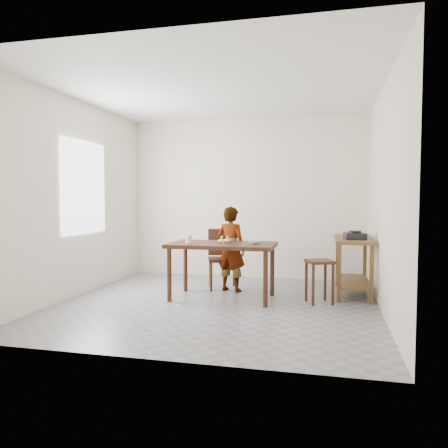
% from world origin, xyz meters
% --- Properties ---
extents(floor, '(4.00, 4.00, 0.04)m').
position_xyz_m(floor, '(0.00, 0.00, -0.02)').
color(floor, gray).
rests_on(floor, ground).
extents(ceiling, '(4.00, 4.00, 0.04)m').
position_xyz_m(ceiling, '(0.00, 0.00, 2.72)').
color(ceiling, white).
rests_on(ceiling, wall_back).
extents(wall_back, '(4.00, 0.04, 2.70)m').
position_xyz_m(wall_back, '(0.00, 2.02, 1.35)').
color(wall_back, silver).
rests_on(wall_back, ground).
extents(wall_front, '(4.00, 0.04, 2.70)m').
position_xyz_m(wall_front, '(0.00, -2.02, 1.35)').
color(wall_front, silver).
rests_on(wall_front, ground).
extents(wall_left, '(0.04, 4.00, 2.70)m').
position_xyz_m(wall_left, '(-2.02, 0.00, 1.35)').
color(wall_left, silver).
rests_on(wall_left, ground).
extents(wall_right, '(0.04, 4.00, 2.70)m').
position_xyz_m(wall_right, '(2.02, 0.00, 1.35)').
color(wall_right, silver).
rests_on(wall_right, ground).
extents(window_pane, '(0.02, 1.10, 1.30)m').
position_xyz_m(window_pane, '(-1.97, 0.20, 1.50)').
color(window_pane, white).
rests_on(window_pane, wall_left).
extents(dining_table, '(1.40, 0.80, 0.75)m').
position_xyz_m(dining_table, '(0.00, 0.30, 0.38)').
color(dining_table, '#371C0F').
rests_on(dining_table, floor).
extents(prep_counter, '(0.50, 1.20, 0.80)m').
position_xyz_m(prep_counter, '(1.72, 1.00, 0.40)').
color(prep_counter, brown).
rests_on(prep_counter, floor).
extents(child, '(0.52, 0.41, 1.23)m').
position_xyz_m(child, '(0.01, 0.80, 0.62)').
color(child, white).
rests_on(child, floor).
extents(dining_chair, '(0.53, 0.53, 0.88)m').
position_xyz_m(dining_chair, '(-0.15, 0.94, 0.44)').
color(dining_chair, '#371C0F').
rests_on(dining_chair, floor).
extents(stool, '(0.41, 0.41, 0.56)m').
position_xyz_m(stool, '(1.27, 0.35, 0.28)').
color(stool, '#371C0F').
rests_on(stool, floor).
extents(glass_tumbler, '(0.09, 0.09, 0.10)m').
position_xyz_m(glass_tumbler, '(-0.43, 0.18, 0.80)').
color(glass_tumbler, white).
rests_on(glass_tumbler, dining_table).
extents(small_bowl, '(0.16, 0.16, 0.05)m').
position_xyz_m(small_bowl, '(0.44, 0.29, 0.77)').
color(small_bowl, silver).
rests_on(small_bowl, dining_table).
extents(banana, '(0.21, 0.18, 0.06)m').
position_xyz_m(banana, '(0.01, 0.35, 0.78)').
color(banana, '#DED157').
rests_on(banana, dining_table).
extents(serving_bowl, '(0.20, 0.20, 0.05)m').
position_xyz_m(serving_bowl, '(1.70, 1.27, 0.82)').
color(serving_bowl, silver).
rests_on(serving_bowl, prep_counter).
extents(gas_burner, '(0.30, 0.30, 0.09)m').
position_xyz_m(gas_burner, '(1.72, 0.72, 0.84)').
color(gas_burner, black).
rests_on(gas_burner, prep_counter).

